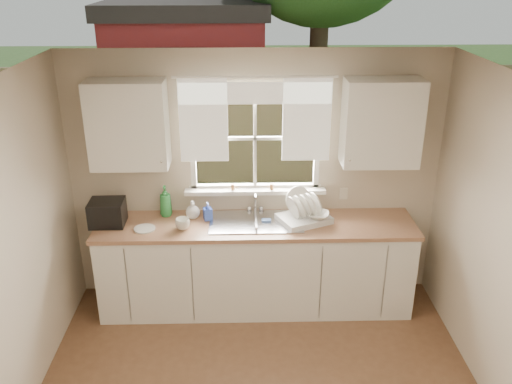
{
  "coord_description": "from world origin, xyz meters",
  "views": [
    {
      "loc": [
        -0.12,
        -2.93,
        3.21
      ],
      "look_at": [
        0.0,
        1.65,
        1.25
      ],
      "focal_mm": 38.0,
      "sensor_mm": 36.0,
      "label": 1
    }
  ],
  "objects_px": {
    "cup": "(183,224)",
    "black_appliance": "(107,213)",
    "dish_rack": "(304,214)",
    "soap_bottle_a": "(165,201)"
  },
  "relations": [
    {
      "from": "dish_rack",
      "to": "soap_bottle_a",
      "type": "bearing_deg",
      "value": 172.99
    },
    {
      "from": "cup",
      "to": "black_appliance",
      "type": "distance_m",
      "value": 0.73
    },
    {
      "from": "black_appliance",
      "to": "dish_rack",
      "type": "bearing_deg",
      "value": -0.79
    },
    {
      "from": "cup",
      "to": "black_appliance",
      "type": "relative_size",
      "value": 0.42
    },
    {
      "from": "soap_bottle_a",
      "to": "black_appliance",
      "type": "bearing_deg",
      "value": -164.06
    },
    {
      "from": "dish_rack",
      "to": "cup",
      "type": "distance_m",
      "value": 1.15
    },
    {
      "from": "cup",
      "to": "black_appliance",
      "type": "bearing_deg",
      "value": 172.44
    },
    {
      "from": "dish_rack",
      "to": "black_appliance",
      "type": "xyz_separation_m",
      "value": [
        -1.86,
        -0.01,
        0.04
      ]
    },
    {
      "from": "dish_rack",
      "to": "cup",
      "type": "relative_size",
      "value": 4.12
    },
    {
      "from": "soap_bottle_a",
      "to": "cup",
      "type": "height_order",
      "value": "soap_bottle_a"
    }
  ]
}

